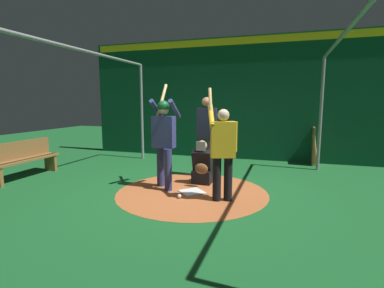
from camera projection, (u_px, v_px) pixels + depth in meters
name	position (u px, v px, depth m)	size (l,w,h in m)	color
ground_plane	(192.00, 192.00, 5.68)	(25.09, 25.09, 0.00)	#195B28
dirt_circle	(192.00, 192.00, 5.68)	(2.92, 2.92, 0.01)	#B76033
home_plate	(192.00, 192.00, 5.68)	(0.42, 0.42, 0.01)	white
batter	(164.00, 136.00, 5.81)	(0.68, 0.49, 2.11)	navy
catcher	(202.00, 167.00, 6.25)	(0.58, 0.40, 0.94)	black
umpire	(206.00, 132.00, 6.75)	(0.23, 0.49, 1.85)	#4C4C51
visitor	(223.00, 148.00, 5.09)	(0.53, 0.59, 2.00)	black
back_wall	(229.00, 99.00, 8.95)	(0.23, 9.09, 3.65)	#0F472D
cage_frame	(192.00, 87.00, 5.39)	(5.69, 5.10, 2.86)	gray
bat_rack	(314.00, 147.00, 8.17)	(0.58, 0.20, 1.05)	olive
bench	(23.00, 159.00, 6.71)	(1.73, 0.36, 0.85)	olive
baseball_0	(179.00, 196.00, 5.32)	(0.07, 0.07, 0.07)	white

